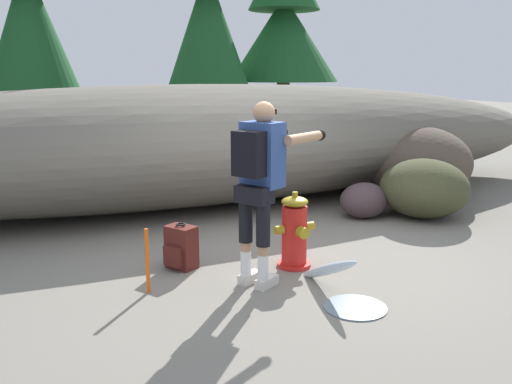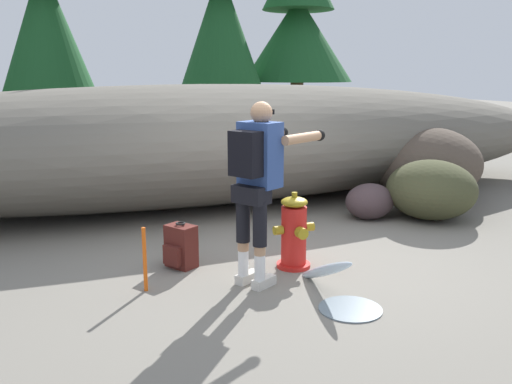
{
  "view_description": "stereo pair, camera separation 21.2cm",
  "coord_description": "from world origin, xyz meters",
  "views": [
    {
      "loc": [
        -2.49,
        -4.82,
        1.95
      ],
      "look_at": [
        -0.27,
        0.19,
        0.75
      ],
      "focal_mm": 38.2,
      "sensor_mm": 36.0,
      "label": 1
    },
    {
      "loc": [
        -2.29,
        -4.9,
        1.95
      ],
      "look_at": [
        -0.27,
        0.19,
        0.75
      ],
      "focal_mm": 38.2,
      "sensor_mm": 36.0,
      "label": 2
    }
  ],
  "objects": [
    {
      "name": "utility_worker",
      "position": [
        -0.48,
        -0.39,
        1.08
      ],
      "size": [
        1.03,
        0.82,
        1.7
      ],
      "rotation": [
        0.0,
        0.0,
        0.51
      ],
      "color": "beige",
      "rests_on": "ground_plane"
    },
    {
      "name": "pine_tree_center",
      "position": [
        1.92,
        7.99,
        3.37
      ],
      "size": [
        2.36,
        2.36,
        6.58
      ],
      "color": "#47331E",
      "rests_on": "ground_plane"
    },
    {
      "name": "pine_tree_right",
      "position": [
        4.26,
        8.61,
        3.24
      ],
      "size": [
        2.92,
        2.92,
        5.42
      ],
      "color": "#47331E",
      "rests_on": "ground_plane"
    },
    {
      "name": "ground_plane",
      "position": [
        0.0,
        0.0,
        -0.02
      ],
      "size": [
        56.0,
        56.0,
        0.04
      ],
      "primitive_type": "cube",
      "color": "slate"
    },
    {
      "name": "spare_backpack",
      "position": [
        -1.05,
        0.31,
        0.22
      ],
      "size": [
        0.36,
        0.36,
        0.47
      ],
      "rotation": [
        0.0,
        0.0,
        3.69
      ],
      "color": "#511E19",
      "rests_on": "ground_plane"
    },
    {
      "name": "hydrant_water_jet",
      "position": [
        0.02,
        -0.88,
        0.14
      ],
      "size": [
        0.54,
        1.23,
        0.54
      ],
      "color": "silver",
      "rests_on": "ground_plane"
    },
    {
      "name": "pine_tree_left",
      "position": [
        -1.99,
        9.1,
        3.41
      ],
      "size": [
        2.43,
        2.43,
        6.72
      ],
      "color": "#47331E",
      "rests_on": "ground_plane"
    },
    {
      "name": "boulder_mid",
      "position": [
        2.58,
        0.93,
        0.4
      ],
      "size": [
        1.68,
        1.69,
        0.8
      ],
      "primitive_type": "ellipsoid",
      "rotation": [
        0.0,
        0.0,
        2.58
      ],
      "color": "#404228",
      "rests_on": "ground_plane"
    },
    {
      "name": "boulder_small",
      "position": [
        1.79,
        1.21,
        0.24
      ],
      "size": [
        0.7,
        0.6,
        0.49
      ],
      "primitive_type": "ellipsoid",
      "rotation": [
        0.0,
        0.0,
        3.1
      ],
      "color": "#443537",
      "rests_on": "ground_plane"
    },
    {
      "name": "boulder_large",
      "position": [
        3.22,
        1.87,
        0.57
      ],
      "size": [
        2.04,
        2.06,
        1.15
      ],
      "primitive_type": "ellipsoid",
      "rotation": [
        0.0,
        0.0,
        1.82
      ],
      "color": "#4E4238",
      "rests_on": "ground_plane"
    },
    {
      "name": "dirt_embankment",
      "position": [
        0.0,
        3.07,
        0.89
      ],
      "size": [
        13.45,
        3.2,
        1.79
      ],
      "primitive_type": "ellipsoid",
      "color": "#666056",
      "rests_on": "ground_plane"
    },
    {
      "name": "fire_hydrant",
      "position": [
        0.02,
        -0.12,
        0.36
      ],
      "size": [
        0.44,
        0.39,
        0.78
      ],
      "color": "red",
      "rests_on": "ground_plane"
    },
    {
      "name": "survey_stake",
      "position": [
        -1.5,
        -0.19,
        0.3
      ],
      "size": [
        0.04,
        0.04,
        0.6
      ],
      "primitive_type": "cylinder",
      "color": "#E55914",
      "rests_on": "ground_plane"
    }
  ]
}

